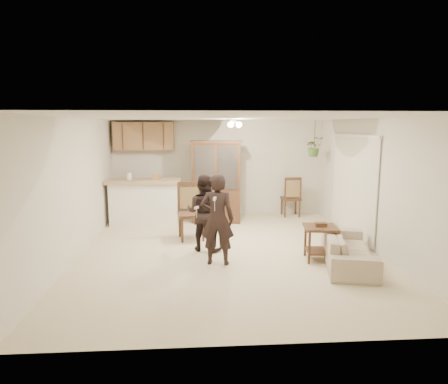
{
  "coord_description": "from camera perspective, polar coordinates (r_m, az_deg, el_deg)",
  "views": [
    {
      "loc": [
        -0.58,
        -7.22,
        2.35
      ],
      "look_at": [
        -0.05,
        0.4,
        1.09
      ],
      "focal_mm": 32.0,
      "sensor_mm": 36.0,
      "label": 1
    }
  ],
  "objects": [
    {
      "name": "floor",
      "position": [
        7.62,
        0.62,
        -8.58
      ],
      "size": [
        6.5,
        6.5,
        0.0
      ],
      "primitive_type": "plane",
      "color": "beige",
      "rests_on": "ground"
    },
    {
      "name": "ceiling",
      "position": [
        7.25,
        0.65,
        10.57
      ],
      "size": [
        5.5,
        6.5,
        0.02
      ],
      "primitive_type": "cube",
      "color": "silver",
      "rests_on": "wall_back"
    },
    {
      "name": "wall_back",
      "position": [
        10.55,
        -0.78,
        3.4
      ],
      "size": [
        5.5,
        0.02,
        2.5
      ],
      "primitive_type": "cube",
      "color": "beige",
      "rests_on": "ground"
    },
    {
      "name": "wall_front",
      "position": [
        4.16,
        4.22,
        -5.96
      ],
      "size": [
        5.5,
        0.02,
        2.5
      ],
      "primitive_type": "cube",
      "color": "beige",
      "rests_on": "ground"
    },
    {
      "name": "wall_left",
      "position": [
        7.62,
        -20.45,
        0.49
      ],
      "size": [
        0.02,
        6.5,
        2.5
      ],
      "primitive_type": "cube",
      "color": "beige",
      "rests_on": "ground"
    },
    {
      "name": "wall_right",
      "position": [
        8.03,
        20.6,
        0.91
      ],
      "size": [
        0.02,
        6.5,
        2.5
      ],
      "primitive_type": "cube",
      "color": "beige",
      "rests_on": "ground"
    },
    {
      "name": "breakfast_bar",
      "position": [
        9.83,
        -11.3,
        -1.64
      ],
      "size": [
        1.6,
        0.55,
        1.0
      ],
      "primitive_type": "cube",
      "color": "white",
      "rests_on": "floor"
    },
    {
      "name": "bar_top",
      "position": [
        9.74,
        -11.41,
        1.54
      ],
      "size": [
        1.75,
        0.7,
        0.08
      ],
      "primitive_type": "cube",
      "color": "tan",
      "rests_on": "breakfast_bar"
    },
    {
      "name": "upper_cabinets",
      "position": [
        10.38,
        -11.36,
        7.83
      ],
      "size": [
        1.5,
        0.34,
        0.7
      ],
      "primitive_type": "cube",
      "color": "brown",
      "rests_on": "wall_back"
    },
    {
      "name": "vertical_blinds",
      "position": [
        8.85,
        17.92,
        0.81
      ],
      "size": [
        0.06,
        2.3,
        2.1
      ],
      "primitive_type": null,
      "color": "silver",
      "rests_on": "wall_right"
    },
    {
      "name": "ceiling_fixture",
      "position": [
        8.46,
        1.36,
        9.73
      ],
      "size": [
        0.36,
        0.36,
        0.2
      ],
      "primitive_type": null,
      "color": "beige",
      "rests_on": "ceiling"
    },
    {
      "name": "hanging_plant",
      "position": [
        10.06,
        12.78,
        6.31
      ],
      "size": [
        0.43,
        0.37,
        0.48
      ],
      "primitive_type": "imported",
      "color": "#345C25",
      "rests_on": "ceiling"
    },
    {
      "name": "plant_cord",
      "position": [
        10.05,
        12.84,
        8.16
      ],
      "size": [
        0.01,
        0.01,
        0.65
      ],
      "primitive_type": "cylinder",
      "color": "black",
      "rests_on": "ceiling"
    },
    {
      "name": "sofa",
      "position": [
        7.21,
        17.33,
        -7.02
      ],
      "size": [
        1.14,
        1.99,
        0.73
      ],
      "primitive_type": "imported",
      "rotation": [
        0.0,
        0.0,
        1.34
      ],
      "color": "beige",
      "rests_on": "floor"
    },
    {
      "name": "adult",
      "position": [
        6.76,
        -0.98,
        -3.0
      ],
      "size": [
        0.72,
        0.53,
        1.8
      ],
      "primitive_type": "imported",
      "rotation": [
        0.0,
        0.0,
        2.98
      ],
      "color": "black",
      "rests_on": "floor"
    },
    {
      "name": "child",
      "position": [
        7.58,
        -2.87,
        -3.38
      ],
      "size": [
        0.81,
        0.74,
        1.35
      ],
      "primitive_type": "imported",
      "rotation": [
        0.0,
        0.0,
        2.72
      ],
      "color": "black",
      "rests_on": "floor"
    },
    {
      "name": "china_hutch",
      "position": [
        9.78,
        -1.1,
        1.38
      ],
      "size": [
        1.32,
        0.63,
        2.0
      ],
      "rotation": [
        0.0,
        0.0,
        -0.12
      ],
      "color": "#381D14",
      "rests_on": "floor"
    },
    {
      "name": "side_table",
      "position": [
        7.3,
        13.56,
        -7.04
      ],
      "size": [
        0.62,
        0.62,
        0.68
      ],
      "rotation": [
        0.0,
        0.0,
        -0.12
      ],
      "color": "#381D14",
      "rests_on": "floor"
    },
    {
      "name": "chair_bar",
      "position": [
        8.41,
        -4.7,
        -4.5
      ],
      "size": [
        0.6,
        0.6,
        1.19
      ],
      "rotation": [
        0.0,
        0.0,
        0.15
      ],
      "color": "#381D14",
      "rests_on": "floor"
    },
    {
      "name": "chair_hutch_left",
      "position": [
        10.16,
        -8.58,
        -2.43
      ],
      "size": [
        0.62,
        0.62,
        1.02
      ],
      "rotation": [
        0.0,
        0.0,
        -0.58
      ],
      "color": "#381D14",
      "rests_on": "floor"
    },
    {
      "name": "chair_hutch_right",
      "position": [
        10.69,
        9.47,
        -1.82
      ],
      "size": [
        0.47,
        0.47,
        1.05
      ],
      "rotation": [
        0.0,
        0.0,
        3.16
      ],
      "color": "#381D14",
      "rests_on": "floor"
    },
    {
      "name": "controller_adult",
      "position": [
        6.34,
        -1.35,
        -0.98
      ],
      "size": [
        0.06,
        0.14,
        0.04
      ],
      "primitive_type": "cube",
      "rotation": [
        0.0,
        0.0,
        2.98
      ],
      "color": "white",
      "rests_on": "adult"
    },
    {
      "name": "controller_child",
      "position": [
        7.23,
        -3.95,
        -2.24
      ],
      "size": [
        0.09,
        0.13,
        0.04
      ],
      "primitive_type": "cube",
      "rotation": [
        0.0,
        0.0,
        2.72
      ],
      "color": "white",
      "rests_on": "child"
    }
  ]
}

